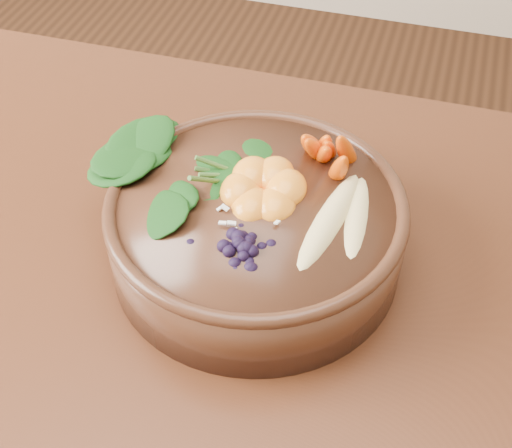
% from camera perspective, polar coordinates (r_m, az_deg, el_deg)
% --- Properties ---
extents(dining_table, '(1.60, 0.90, 0.75)m').
position_cam_1_polar(dining_table, '(0.73, -9.73, -13.39)').
color(dining_table, '#331C0C').
rests_on(dining_table, ground).
extents(stoneware_bowl, '(0.28, 0.28, 0.08)m').
position_cam_1_polar(stoneware_bowl, '(0.68, 0.00, -0.59)').
color(stoneware_bowl, '#492818').
rests_on(stoneware_bowl, dining_table).
extents(kale_heap, '(0.19, 0.17, 0.04)m').
position_cam_1_polar(kale_heap, '(0.69, -2.06, 6.88)').
color(kale_heap, '#164313').
rests_on(kale_heap, stoneware_bowl).
extents(carrot_cluster, '(0.06, 0.06, 0.08)m').
position_cam_1_polar(carrot_cluster, '(0.68, 6.00, 7.44)').
color(carrot_cluster, '#D44805').
rests_on(carrot_cluster, stoneware_bowl).
extents(banana_halves, '(0.07, 0.16, 0.03)m').
position_cam_1_polar(banana_halves, '(0.64, 7.09, 1.36)').
color(banana_halves, '#E0CC84').
rests_on(banana_halves, stoneware_bowl).
extents(mandarin_cluster, '(0.08, 0.09, 0.03)m').
position_cam_1_polar(mandarin_cluster, '(0.66, 0.61, 3.66)').
color(mandarin_cluster, orange).
rests_on(mandarin_cluster, stoneware_bowl).
extents(blueberry_pile, '(0.13, 0.10, 0.04)m').
position_cam_1_polar(blueberry_pile, '(0.60, -1.35, -0.64)').
color(blueberry_pile, black).
rests_on(blueberry_pile, stoneware_bowl).
extents(coconut_flakes, '(0.09, 0.07, 0.01)m').
position_cam_1_polar(coconut_flakes, '(0.64, -0.34, 0.79)').
color(coconut_flakes, white).
rests_on(coconut_flakes, stoneware_bowl).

